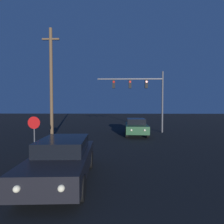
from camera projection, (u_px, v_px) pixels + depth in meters
The scene contains 5 objects.
car_near at pixel (63, 159), 6.54m from camera, with size 2.19×4.58×1.57m.
car_far at pixel (136, 126), 16.57m from camera, with size 2.18×4.58×1.57m.
traffic_signal_mast at pixel (143, 90), 18.14m from camera, with size 6.85×0.30×6.33m.
stop_sign at pixel (34, 127), 10.48m from camera, with size 0.74×0.07×2.16m.
utility_pole at pixel (51, 81), 15.48m from camera, with size 1.52×0.28×9.62m.
Camera 1 is at (0.26, 0.20, 2.83)m, focal length 28.00 mm.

